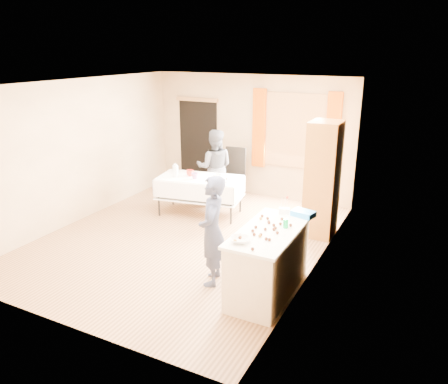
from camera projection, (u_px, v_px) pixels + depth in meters
The scene contains 29 objects.
floor at pixel (186, 239), 7.51m from camera, with size 4.50×5.50×0.02m, color #9E7047.
ceiling at pixel (181, 83), 6.68m from camera, with size 4.50×5.50×0.02m, color white.
wall_back at pixel (251, 136), 9.43m from camera, with size 4.50×0.02×2.60m, color tan.
wall_front at pixel (49, 223), 4.76m from camera, with size 4.50×0.02×2.60m, color tan.
wall_left at pixel (79, 151), 8.06m from camera, with size 0.02×5.50×2.60m, color tan.
wall_right at pixel (320, 184), 6.13m from camera, with size 0.02×5.50×2.60m, color tan.
window_frame at pixel (295, 131), 8.91m from camera, with size 1.32×0.06×1.52m, color olive.
window_pane at pixel (295, 131), 8.89m from camera, with size 1.20×0.02×1.40m, color white.
curtain_left at pixel (259, 128), 9.20m from camera, with size 0.28×0.06×1.65m, color #B04300.
curtain_right at pixel (333, 135), 8.53m from camera, with size 0.28×0.06×1.65m, color #B04300.
doorway at pixel (198, 144), 10.06m from camera, with size 0.95×0.04×2.00m, color black.
door_lintel at pixel (197, 99), 9.71m from camera, with size 1.05×0.06×0.08m, color olive.
cabinet at pixel (323, 180), 7.38m from camera, with size 0.50×0.60×1.99m, color #91571D.
counter at pixel (268, 262), 5.71m from camera, with size 0.70×1.48×0.91m.
party_table at pixel (200, 192), 8.48m from camera, with size 1.73×1.09×0.75m.
chair at pixel (232, 184), 9.37m from camera, with size 0.48×0.48×1.11m.
girl at pixel (212, 231), 5.88m from camera, with size 0.53×0.65×1.54m, color #272B46.
woman at pixel (215, 167), 8.97m from camera, with size 0.93×0.85×1.56m, color black.
soda_can at pixel (286, 223), 5.61m from camera, with size 0.07×0.07×0.12m, color #029C38.
mixing_bowl at pixel (240, 240), 5.21m from camera, with size 0.30×0.30×0.06m, color white.
foam_block at pixel (284, 211), 6.10m from camera, with size 0.15×0.10×0.08m, color white.
blue_basket at pixel (303, 214), 6.00m from camera, with size 0.30×0.20×0.08m, color #238DF4.
pitcher at pixel (175, 171), 8.39m from camera, with size 0.11×0.11×0.22m, color silver.
cup_red at pixel (190, 173), 8.45m from camera, with size 0.15×0.15×0.12m, color red.
cup_rainbow at pixel (195, 176), 8.26m from camera, with size 0.15×0.15×0.12m, color red.
small_bowl at pixel (217, 176), 8.37m from camera, with size 0.21×0.21×0.06m, color white.
pastry_tray at pixel (222, 180), 8.16m from camera, with size 0.28×0.20×0.02m, color white.
bottle at pixel (176, 168), 8.71m from camera, with size 0.09×0.09×0.18m, color white.
cake_balls at pixel (264, 229), 5.52m from camera, with size 0.49×1.07×0.04m.
Camera 1 is at (3.69, -5.83, 3.12)m, focal length 35.00 mm.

